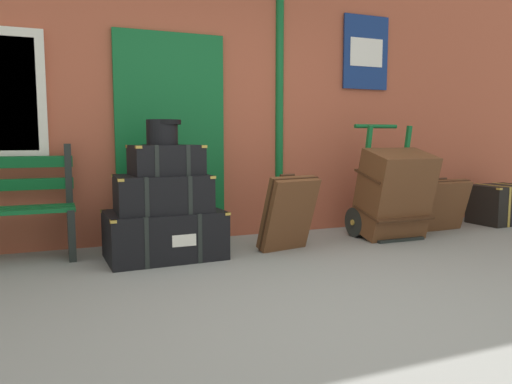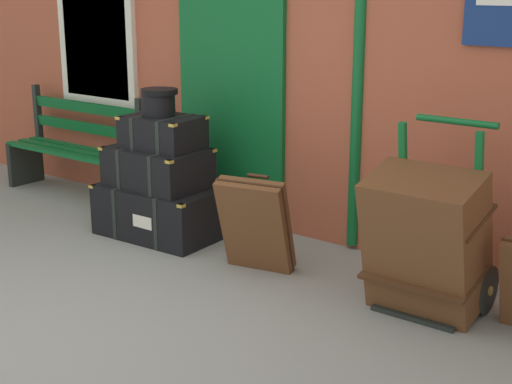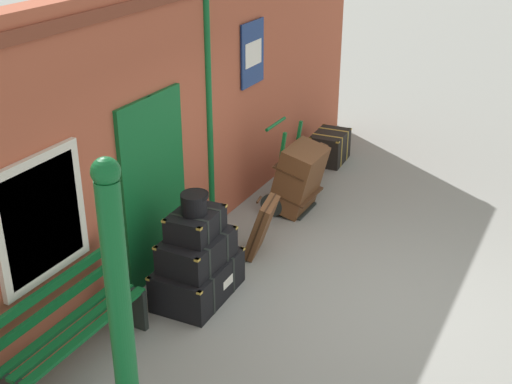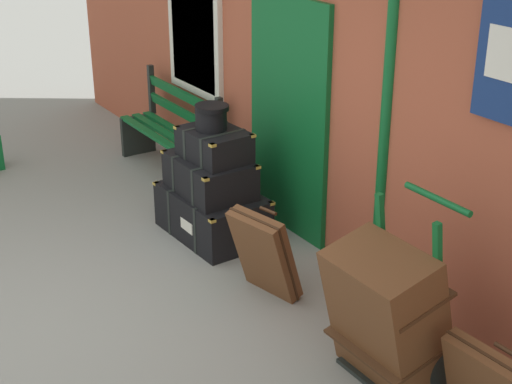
# 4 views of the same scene
# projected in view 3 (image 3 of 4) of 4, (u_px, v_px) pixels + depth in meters

# --- Properties ---
(ground_plane) EXTENTS (60.00, 60.00, 0.00)m
(ground_plane) POSITION_uv_depth(u_px,v_px,m) (375.00, 305.00, 7.24)
(ground_plane) COLOR gray
(brick_facade) EXTENTS (10.40, 0.35, 3.20)m
(brick_facade) POSITION_uv_depth(u_px,v_px,m) (163.00, 126.00, 7.63)
(brick_facade) COLOR #AD5138
(brick_facade) RESTS_ON ground
(platform_bench) EXTENTS (1.60, 0.43, 1.01)m
(platform_bench) POSITION_uv_depth(u_px,v_px,m) (71.00, 327.00, 6.15)
(platform_bench) COLOR #0F5B28
(platform_bench) RESTS_ON ground
(steamer_trunk_base) EXTENTS (1.03, 0.69, 0.43)m
(steamer_trunk_base) POSITION_uv_depth(u_px,v_px,m) (198.00, 279.00, 7.32)
(steamer_trunk_base) COLOR black
(steamer_trunk_base) RESTS_ON ground
(steamer_trunk_middle) EXTENTS (0.81, 0.56, 0.33)m
(steamer_trunk_middle) POSITION_uv_depth(u_px,v_px,m) (197.00, 250.00, 7.15)
(steamer_trunk_middle) COLOR black
(steamer_trunk_middle) RESTS_ON steamer_trunk_base
(steamer_trunk_top) EXTENTS (0.64, 0.48, 0.27)m
(steamer_trunk_top) POSITION_uv_depth(u_px,v_px,m) (196.00, 223.00, 7.07)
(steamer_trunk_top) COLOR black
(steamer_trunk_top) RESTS_ON steamer_trunk_middle
(round_hatbox) EXTENTS (0.30, 0.29, 0.22)m
(round_hatbox) POSITION_uv_depth(u_px,v_px,m) (194.00, 203.00, 6.94)
(round_hatbox) COLOR black
(round_hatbox) RESTS_ON steamer_trunk_top
(porters_trolley) EXTENTS (0.71, 0.56, 1.21)m
(porters_trolley) POSITION_uv_depth(u_px,v_px,m) (287.00, 190.00, 9.25)
(porters_trolley) COLOR black
(porters_trolley) RESTS_ON ground
(large_brown_trunk) EXTENTS (0.70, 0.64, 0.96)m
(large_brown_trunk) POSITION_uv_depth(u_px,v_px,m) (299.00, 178.00, 9.09)
(large_brown_trunk) COLOR brown
(large_brown_trunk) RESTS_ON ground
(suitcase_slate) EXTENTS (0.56, 0.44, 0.73)m
(suitcase_slate) POSITION_uv_depth(u_px,v_px,m) (261.00, 227.00, 8.08)
(suitcase_slate) COLOR brown
(suitcase_slate) RESTS_ON ground
(suitcase_umber) EXTENTS (0.68, 0.30, 0.61)m
(suitcase_umber) POSITION_uv_depth(u_px,v_px,m) (311.00, 168.00, 9.86)
(suitcase_umber) COLOR brown
(suitcase_umber) RESTS_ON ground
(corner_trunk) EXTENTS (0.72, 0.53, 0.49)m
(corner_trunk) POSITION_uv_depth(u_px,v_px,m) (330.00, 147.00, 10.78)
(corner_trunk) COLOR black
(corner_trunk) RESTS_ON ground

